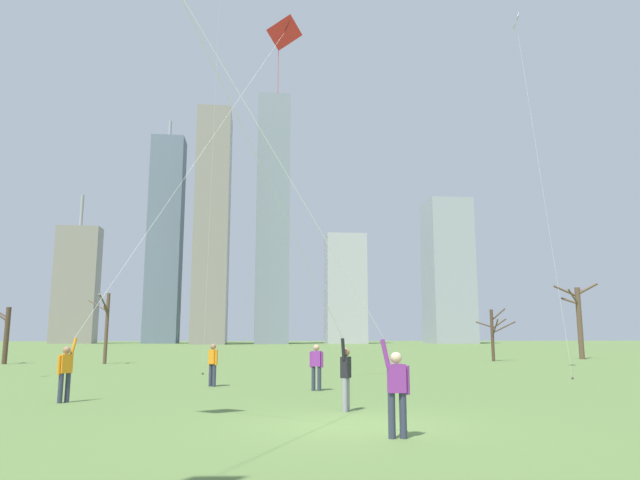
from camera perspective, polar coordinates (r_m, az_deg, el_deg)
The scene contains 17 objects.
ground_plane at distance 13.21m, azimuth 3.11°, elevation -17.87°, with size 400.00×400.00×0.00m, color #5B7A3D.
kite_flyer_foreground_left_teal at distance 11.90m, azimuth -5.21°, elevation 3.19°, with size 9.14×14.25×15.37m.
kite_flyer_midfield_right_green at distance 10.87m, azimuth -1.52°, elevation 1.26°, with size 10.10×2.85×16.63m.
kite_flyer_foreground_right_red at distance 19.89m, azimuth -17.39°, elevation -1.42°, with size 7.55×5.52×15.56m.
bystander_watching_nearby at distance 23.14m, azimuth -10.58°, elevation -11.85°, with size 0.38×0.40×1.62m.
bystander_far_off_by_trees at distance 21.05m, azimuth -0.36°, elevation -12.26°, with size 0.48×0.32×1.62m.
distant_kite_high_overhead_white at distance 35.48m, azimuth 19.12°, elevation 18.21°, with size 0.46×4.05×19.95m.
bare_tree_rightmost at distance 46.90m, azimuth 16.83°, elevation -8.66°, with size 2.67×2.54×4.09m.
bare_tree_left_of_center at distance 53.23m, azimuth 24.28°, elevation -6.94°, with size 3.44×2.12×6.33m.
bare_tree_leftmost at distance 45.88m, azimuth -28.69°, elevation -8.10°, with size 1.50×1.75×3.89m.
bare_tree_far_right_edge at distance 43.20m, azimuth -20.45°, elevation -7.86°, with size 1.60×2.50×4.89m.
skyline_mid_tower_left at distance 156.31m, azimuth -22.99°, elevation -4.05°, with size 10.29×5.39×37.52m.
skyline_squat_block at distance 144.96m, azimuth 2.52°, elevation -4.84°, with size 9.91×7.83×27.17m.
skyline_wide_slab at distance 136.89m, azimuth -10.62°, elevation 1.43°, with size 7.70×11.76×54.79m.
skyline_mid_tower_right at distance 142.23m, azimuth -4.74°, elevation 2.21°, with size 7.96×9.54×61.24m.
skyline_short_annex at distance 153.10m, azimuth -15.10°, elevation 0.17°, with size 8.32×7.58×58.31m.
skyline_tall_tower at distance 149.17m, azimuth 12.56°, elevation -3.04°, with size 10.63×11.45×36.01m.
Camera 1 is at (-2.16, -12.88, 1.94)m, focal length 32.28 mm.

